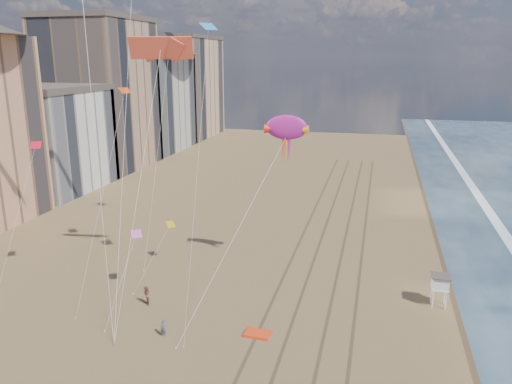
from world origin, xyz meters
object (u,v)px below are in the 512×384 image
kite_flyer_a (164,328)px  grounded_kite (258,334)px  show_kite (286,128)px  kite_flyer_b (146,296)px  lifeguard_stand (440,283)px

kite_flyer_a → grounded_kite: bearing=15.5°
kite_flyer_a → show_kite: bearing=61.7°
kite_flyer_a → kite_flyer_b: bearing=129.6°
kite_flyer_a → kite_flyer_b: 5.75m
kite_flyer_a → kite_flyer_b: (-3.65, 4.44, 0.17)m
kite_flyer_b → grounded_kite: bearing=40.6°
kite_flyer_a → lifeguard_stand: bearing=26.1°
show_kite → kite_flyer_a: bearing=-118.5°
grounded_kite → kite_flyer_a: 7.43m
grounded_kite → kite_flyer_a: (-7.14, -1.96, 0.62)m
lifeguard_stand → show_kite: show_kite is taller
lifeguard_stand → kite_flyer_b: 25.91m
grounded_kite → kite_flyer_b: bearing=171.2°
grounded_kite → show_kite: size_ratio=0.10×
kite_flyer_b → lifeguard_stand: bearing=67.1°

